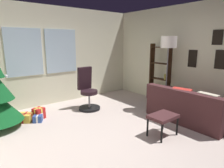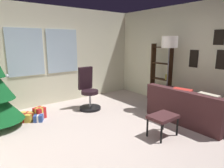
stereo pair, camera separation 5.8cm
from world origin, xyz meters
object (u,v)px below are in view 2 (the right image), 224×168
Objects in this scene: bookshelf at (161,77)px; floor_lamp at (169,47)px; gift_box_gold at (26,117)px; footstool at (163,118)px; office_chair at (88,93)px; gift_box_blue at (39,117)px; gift_box_red at (40,113)px; gift_box_green at (8,115)px; couch at (197,109)px.

bookshelf is 1.09m from floor_lamp.
gift_box_gold is 3.67m from bookshelf.
office_chair reaches higher than footstool.
gift_box_blue is 0.24× the size of bookshelf.
gift_box_blue is (-0.04, -0.09, -0.05)m from gift_box_red.
floor_lamp is at bearing -28.77° from gift_box_green.
gift_box_gold is at bearing 128.12° from footstool.
footstool is 1.30× the size of gift_box_gold.
gift_box_gold is at bearing -52.91° from gift_box_green.
gift_box_red is (-1.55, 2.30, -0.23)m from footstool.
footstool is 0.28× the size of floor_lamp.
office_chair is 2.35m from floor_lamp.
bookshelf is at bearing 39.91° from footstool.
office_chair reaches higher than couch.
floor_lamp reaches higher than gift_box_gold.
couch is 1.03× the size of bookshelf.
gift_box_red is (-2.74, 2.32, -0.15)m from couch.
couch is at bearing -37.89° from gift_box_gold.
floor_lamp is (1.26, 0.87, 1.26)m from footstool.
office_chair is at bearing -16.55° from gift_box_green.
footstool is 1.88× the size of gift_box_red.
office_chair reaches higher than gift_box_green.
gift_box_gold is at bearing 171.77° from gift_box_red.
gift_box_green reaches higher than gift_box_gold.
office_chair is (1.55, -0.17, 0.34)m from gift_box_gold.
gift_box_red is 3.49m from floor_lamp.
floor_lamp reaches higher than couch.
gift_box_green is at bearing 127.98° from footstool.
gift_box_red is at bearing -8.23° from gift_box_gold.
gift_box_green is 1.94m from office_chair.
floor_lamp is at bearing -25.37° from gift_box_blue.
bookshelf reaches higher than gift_box_gold.
gift_box_green is 0.74m from gift_box_blue.
couch is 3.57m from gift_box_blue.
gift_box_red is 0.69× the size of gift_box_gold.
bookshelf is (1.64, 1.37, 0.38)m from footstool.
gift_box_red is at bearing -35.93° from gift_box_green.
gift_box_gold is 1.59m from office_chair.
gift_box_red is at bearing 152.86° from floor_lamp.
gift_box_green is 0.99× the size of gift_box_blue.
gift_box_green is at bearing 160.27° from bookshelf.
floor_lamp is at bearing 86.01° from couch.
couch reaches higher than gift_box_blue.
couch is 4.27× the size of gift_box_gold.
gift_box_red is at bearing 66.68° from gift_box_blue.
gift_box_blue is 3.40m from bookshelf.
footstool is 1.32× the size of gift_box_blue.
gift_box_red is 0.15× the size of floor_lamp.
gift_box_red is at bearing 139.77° from couch.
office_chair is (1.29, -0.04, 0.36)m from gift_box_blue.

